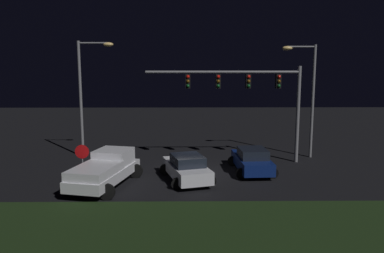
{
  "coord_description": "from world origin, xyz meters",
  "views": [
    {
      "loc": [
        -0.52,
        -22.53,
        6.26
      ],
      "look_at": [
        -0.25,
        0.52,
        2.77
      ],
      "focal_mm": 35.22,
      "sensor_mm": 36.0,
      "label": 1
    }
  ],
  "objects_px": {
    "street_lamp_right": "(307,87)",
    "street_lamp_left": "(87,85)",
    "stop_sign": "(82,157)",
    "car_sedan_far": "(252,160)",
    "pickup_truck": "(106,168)",
    "traffic_signal_gantry": "(249,88)",
    "car_sedan": "(187,168)"
  },
  "relations": [
    {
      "from": "car_sedan",
      "to": "street_lamp_left",
      "type": "height_order",
      "value": "street_lamp_left"
    },
    {
      "from": "car_sedan",
      "to": "car_sedan_far",
      "type": "xyz_separation_m",
      "value": [
        4.01,
        1.77,
        0.0
      ]
    },
    {
      "from": "car_sedan",
      "to": "car_sedan_far",
      "type": "relative_size",
      "value": 1.05
    },
    {
      "from": "car_sedan_far",
      "to": "traffic_signal_gantry",
      "type": "height_order",
      "value": "traffic_signal_gantry"
    },
    {
      "from": "pickup_truck",
      "to": "car_sedan_far",
      "type": "height_order",
      "value": "pickup_truck"
    },
    {
      "from": "car_sedan_far",
      "to": "street_lamp_right",
      "type": "xyz_separation_m",
      "value": [
        4.44,
        3.96,
        4.28
      ]
    },
    {
      "from": "car_sedan",
      "to": "street_lamp_right",
      "type": "height_order",
      "value": "street_lamp_right"
    },
    {
      "from": "pickup_truck",
      "to": "car_sedan_far",
      "type": "relative_size",
      "value": 1.27
    },
    {
      "from": "pickup_truck",
      "to": "traffic_signal_gantry",
      "type": "height_order",
      "value": "traffic_signal_gantry"
    },
    {
      "from": "car_sedan_far",
      "to": "street_lamp_right",
      "type": "height_order",
      "value": "street_lamp_right"
    },
    {
      "from": "car_sedan",
      "to": "street_lamp_right",
      "type": "relative_size",
      "value": 0.59
    },
    {
      "from": "traffic_signal_gantry",
      "to": "pickup_truck",
      "type": "bearing_deg",
      "value": -148.58
    },
    {
      "from": "car_sedan_far",
      "to": "car_sedan",
      "type": "bearing_deg",
      "value": 110.72
    },
    {
      "from": "pickup_truck",
      "to": "street_lamp_right",
      "type": "bearing_deg",
      "value": -49.49
    },
    {
      "from": "car_sedan",
      "to": "street_lamp_right",
      "type": "xyz_separation_m",
      "value": [
        8.45,
        5.72,
        4.28
      ]
    },
    {
      "from": "car_sedan_far",
      "to": "street_lamp_left",
      "type": "distance_m",
      "value": 12.61
    },
    {
      "from": "pickup_truck",
      "to": "street_lamp_right",
      "type": "distance_m",
      "value": 14.97
    },
    {
      "from": "stop_sign",
      "to": "pickup_truck",
      "type": "bearing_deg",
      "value": -8.46
    },
    {
      "from": "car_sedan_far",
      "to": "traffic_signal_gantry",
      "type": "xyz_separation_m",
      "value": [
        0.11,
        2.54,
        4.29
      ]
    },
    {
      "from": "car_sedan",
      "to": "stop_sign",
      "type": "xyz_separation_m",
      "value": [
        -5.68,
        -0.69,
        0.82
      ]
    },
    {
      "from": "street_lamp_right",
      "to": "stop_sign",
      "type": "height_order",
      "value": "street_lamp_right"
    },
    {
      "from": "traffic_signal_gantry",
      "to": "stop_sign",
      "type": "xyz_separation_m",
      "value": [
        -9.8,
        -4.99,
        -3.47
      ]
    },
    {
      "from": "car_sedan_far",
      "to": "traffic_signal_gantry",
      "type": "bearing_deg",
      "value": -5.62
    },
    {
      "from": "car_sedan",
      "to": "traffic_signal_gantry",
      "type": "bearing_deg",
      "value": -59.82
    },
    {
      "from": "pickup_truck",
      "to": "street_lamp_left",
      "type": "distance_m",
      "value": 8.45
    },
    {
      "from": "car_sedan_far",
      "to": "street_lamp_left",
      "type": "bearing_deg",
      "value": 66.06
    },
    {
      "from": "stop_sign",
      "to": "car_sedan",
      "type": "bearing_deg",
      "value": 6.9
    },
    {
      "from": "traffic_signal_gantry",
      "to": "street_lamp_left",
      "type": "height_order",
      "value": "street_lamp_left"
    },
    {
      "from": "street_lamp_right",
      "to": "street_lamp_left",
      "type": "bearing_deg",
      "value": 179.07
    },
    {
      "from": "car_sedan_far",
      "to": "street_lamp_left",
      "type": "relative_size",
      "value": 0.55
    },
    {
      "from": "traffic_signal_gantry",
      "to": "street_lamp_right",
      "type": "relative_size",
      "value": 1.29
    },
    {
      "from": "pickup_truck",
      "to": "stop_sign",
      "type": "distance_m",
      "value": 1.44
    }
  ]
}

